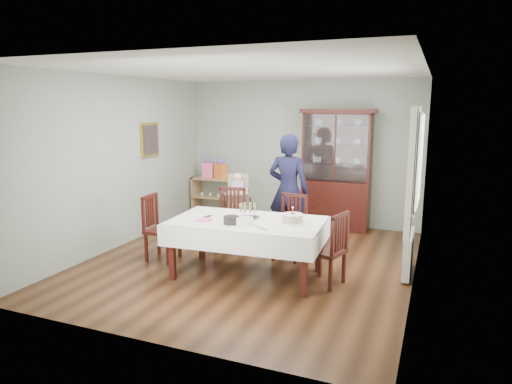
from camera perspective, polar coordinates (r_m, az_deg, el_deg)
The scene contains 25 objects.
floor at distance 6.73m, azimuth -0.71°, elevation -8.64°, with size 5.00×5.00×0.00m, color #593319.
room_shell at distance 6.86m, azimuth 0.98°, elevation 6.32°, with size 5.00×5.00×5.00m.
dining_table at distance 6.08m, azimuth -1.12°, elevation -6.98°, with size 2.07×1.27×0.76m.
china_cabinet at distance 8.37m, azimuth 10.05°, elevation 2.96°, with size 1.30×0.48×2.18m.
sideboard at distance 9.34m, azimuth -5.24°, elevation -0.61°, with size 0.90×0.38×0.80m.
picture_frame at distance 8.15m, azimuth -13.14°, elevation 6.37°, with size 0.04×0.48×0.58m, color gold.
window at distance 6.20m, azimuth 19.74°, elevation 3.78°, with size 0.04×1.02×1.22m, color white.
curtain_left at distance 5.60m, azimuth 18.78°, elevation 2.12°, with size 0.07×0.30×1.55m, color silver.
curtain_right at distance 6.83m, azimuth 19.41°, elevation 3.54°, with size 0.07×0.30×1.55m, color silver.
radiator at distance 6.46m, azimuth 18.50°, elevation -7.25°, with size 0.10×0.80×0.55m, color white.
chair_far_left at distance 7.15m, azimuth -3.25°, elevation -5.05°, with size 0.51×0.51×0.97m.
chair_far_right at distance 6.79m, azimuth 4.21°, elevation -6.00°, with size 0.46×0.46×0.94m.
chair_end_left at distance 6.87m, azimuth -11.69°, elevation -5.96°, with size 0.46×0.46×0.96m.
chair_end_right at distance 5.88m, azimuth 8.80°, elevation -8.78°, with size 0.52×0.52×0.94m.
woman at distance 7.30m, azimuth 4.07°, elevation 0.22°, with size 0.66×0.43×1.80m, color black.
high_chair at distance 7.91m, azimuth -2.28°, elevation -2.44°, with size 0.63×0.63×1.10m.
champagne_tray at distance 6.06m, azimuth -1.07°, elevation -2.75°, with size 0.32×0.32×0.20m.
birthday_cake at distance 5.84m, azimuth 4.60°, elevation -3.33°, with size 0.31×0.31×0.21m.
plate_stack_dark at distance 5.80m, azimuth -3.11°, elevation -3.51°, with size 0.20×0.20×0.10m, color black.
plate_stack_white at distance 5.72m, azimuth -1.41°, elevation -3.71°, with size 0.22×0.22×0.09m, color white.
napkin_stack at distance 5.97m, azimuth -6.44°, elevation -3.51°, with size 0.15×0.15×0.02m, color #FF5D99.
cutlery at distance 6.20m, azimuth -6.26°, elevation -3.02°, with size 0.10×0.15×0.01m, color silver, non-canonical shape.
cake_knife at distance 5.59m, azimuth 0.61°, elevation -4.50°, with size 0.25×0.02×0.01m, color silver.
gift_bag_pink at distance 9.28m, azimuth -6.04°, elevation 2.97°, with size 0.25×0.19×0.42m.
gift_bag_orange at distance 9.15m, azimuth -4.47°, elevation 2.87°, with size 0.26×0.22×0.41m.
Camera 1 is at (2.45, -5.86, 2.24)m, focal length 32.00 mm.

